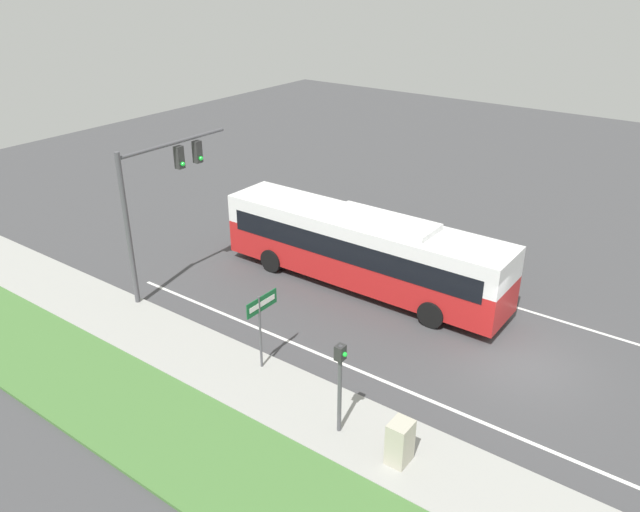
# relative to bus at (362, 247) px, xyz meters

# --- Properties ---
(ground_plane) EXTENTS (80.00, 80.00, 0.00)m
(ground_plane) POSITION_rel_bus_xyz_m (-1.48, -7.51, -1.80)
(ground_plane) COLOR #424244
(sidewalk) EXTENTS (2.80, 80.00, 0.12)m
(sidewalk) POSITION_rel_bus_xyz_m (-7.68, -7.51, -1.74)
(sidewalk) COLOR #9E9E99
(sidewalk) RESTS_ON ground_plane
(lane_divider_near) EXTENTS (0.14, 30.00, 0.01)m
(lane_divider_near) POSITION_rel_bus_xyz_m (-5.08, -7.51, -1.80)
(lane_divider_near) COLOR silver
(lane_divider_near) RESTS_ON ground_plane
(lane_divider_far) EXTENTS (0.14, 30.00, 0.01)m
(lane_divider_far) POSITION_rel_bus_xyz_m (2.12, -7.51, -1.80)
(lane_divider_far) COLOR silver
(lane_divider_far) RESTS_ON ground_plane
(bus) EXTENTS (2.62, 12.49, 3.29)m
(bus) POSITION_rel_bus_xyz_m (0.00, 0.00, 0.00)
(bus) COLOR red
(bus) RESTS_ON ground_plane
(signal_gantry) EXTENTS (5.42, 0.41, 6.22)m
(signal_gantry) POSITION_rel_bus_xyz_m (-4.91, 6.30, 2.60)
(signal_gantry) COLOR #4C4C51
(signal_gantry) RESTS_ON ground_plane
(pedestrian_signal) EXTENTS (0.28, 0.34, 3.01)m
(pedestrian_signal) POSITION_rel_bus_xyz_m (-7.99, -4.42, 0.25)
(pedestrian_signal) COLOR #4C4C51
(pedestrian_signal) RESTS_ON ground_plane
(street_sign) EXTENTS (1.42, 0.08, 2.77)m
(street_sign) POSITION_rel_bus_xyz_m (-6.85, -0.56, 0.20)
(street_sign) COLOR #4C4C51
(street_sign) RESTS_ON ground_plane
(utility_cabinet) EXTENTS (0.69, 0.56, 1.28)m
(utility_cabinet) POSITION_rel_bus_xyz_m (-8.03, -6.41, -1.04)
(utility_cabinet) COLOR #B7B29E
(utility_cabinet) RESTS_ON sidewalk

